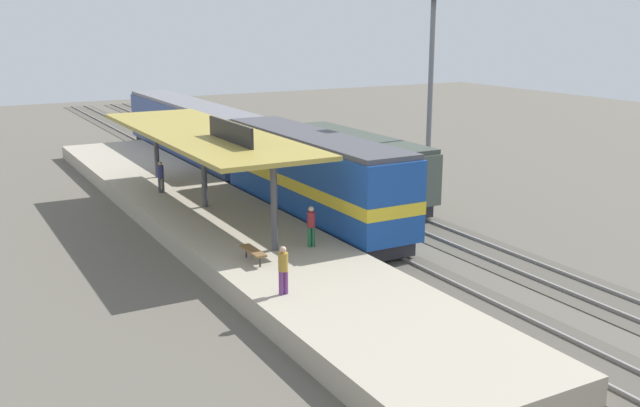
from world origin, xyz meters
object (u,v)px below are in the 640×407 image
person_walking (161,175)px  passenger_carriage_single (190,132)px  person_waiting (283,268)px  person_boarding (311,224)px  locomotive (313,178)px  light_mast (432,50)px  freight_car (355,166)px  platform_bench (253,251)px

person_walking → passenger_carriage_single: bearing=63.4°
person_waiting → person_boarding: (3.36, 4.22, 0.00)m
locomotive → person_boarding: 6.37m
light_mast → person_boarding: light_mast is taller
freight_car → passenger_carriage_single: bearing=107.5°
freight_car → light_mast: light_mast is taller
passenger_carriage_single → freight_car: 15.28m
person_boarding → platform_bench: bearing=-167.6°
light_mast → person_waiting: size_ratio=6.84×
person_waiting → person_boarding: same height
light_mast → platform_bench: bearing=-152.6°
light_mast → person_walking: size_ratio=6.84×
person_walking → platform_bench: bearing=-91.8°
freight_car → light_mast: 7.59m
light_mast → freight_car: bearing=142.5°
platform_bench → person_walking: person_walking is taller
locomotive → passenger_carriage_single: size_ratio=0.72×
person_boarding → passenger_carriage_single: bearing=82.5°
person_walking → person_boarding: (2.49, -12.39, 0.00)m
person_walking → freight_car: bearing=-18.5°
light_mast → locomotive: bearing=-172.8°
platform_bench → freight_car: (10.60, 9.61, 0.63)m
locomotive → passenger_carriage_single: (0.00, 18.00, -0.10)m
passenger_carriage_single → light_mast: (7.80, -17.02, 6.08)m
locomotive → person_waiting: (-6.46, -9.76, -0.56)m
freight_car → locomotive: bearing=-143.2°
platform_bench → person_walking: size_ratio=0.99×
passenger_carriage_single → person_boarding: (-3.10, -23.54, -0.46)m
freight_car → platform_bench: bearing=-137.8°
freight_car → light_mast: size_ratio=1.03×
light_mast → person_waiting: 19.02m
passenger_carriage_single → person_boarding: size_ratio=11.70×
light_mast → person_waiting: light_mast is taller
freight_car → person_walking: 10.75m
passenger_carriage_single → freight_car: bearing=-72.5°
passenger_carriage_single → person_boarding: bearing=-97.5°
light_mast → person_waiting: (-14.26, -10.74, -6.54)m
locomotive → person_walking: locomotive is taller
freight_car → person_walking: size_ratio=7.02×
locomotive → person_walking: (-5.59, 6.85, -0.56)m
locomotive → passenger_carriage_single: bearing=90.0°
locomotive → person_boarding: bearing=-119.2°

